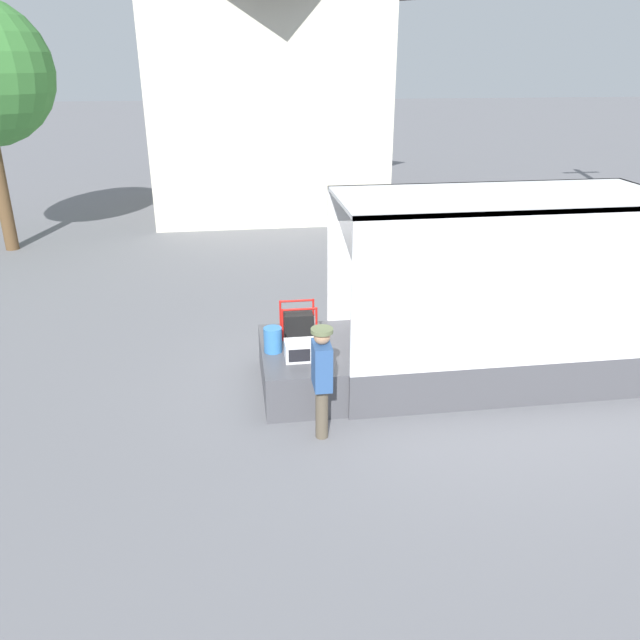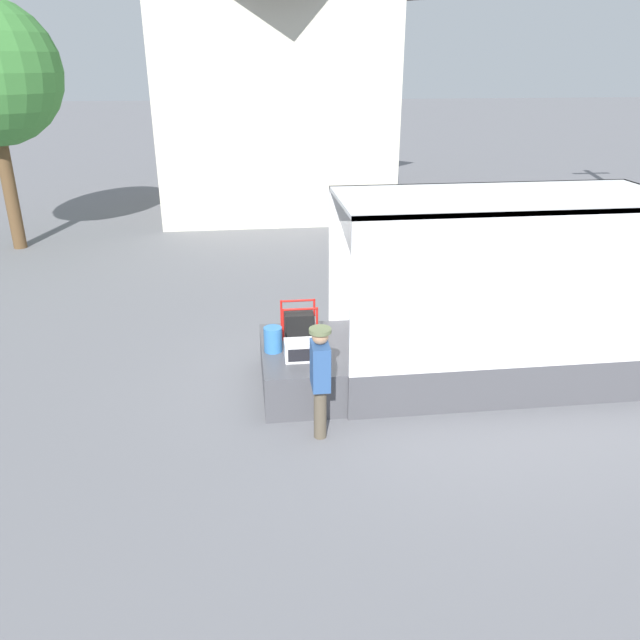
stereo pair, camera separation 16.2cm
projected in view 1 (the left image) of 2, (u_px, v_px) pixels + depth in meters
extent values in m
plane|color=slate|center=(337.00, 385.00, 10.29)|extent=(160.00, 160.00, 0.00)
cube|color=#4C4C51|center=(487.00, 356.00, 10.49)|extent=(5.12, 2.20, 0.71)
cube|color=white|center=(472.00, 250.00, 10.88)|extent=(5.12, 0.06, 2.36)
cube|color=white|center=(527.00, 292.00, 8.92)|extent=(5.12, 0.06, 2.36)
cube|color=white|center=(505.00, 197.00, 9.45)|extent=(5.12, 2.20, 0.06)
cylinder|color=orange|center=(502.00, 329.00, 10.17)|extent=(0.29, 0.29, 0.37)
cube|color=#2D7F33|center=(512.00, 342.00, 9.87)|extent=(0.44, 0.32, 0.24)
cube|color=#4C4C51|center=(300.00, 368.00, 10.08)|extent=(1.22, 2.09, 0.71)
cube|color=white|center=(301.00, 350.00, 9.52)|extent=(0.51, 0.35, 0.29)
cube|color=black|center=(299.00, 356.00, 9.35)|extent=(0.33, 0.01, 0.20)
cube|color=black|center=(298.00, 324.00, 10.34)|extent=(0.47, 0.34, 0.40)
cylinder|color=slate|center=(310.00, 322.00, 10.36)|extent=(0.18, 0.19, 0.19)
cylinder|color=red|center=(282.00, 325.00, 10.10)|extent=(0.04, 0.04, 0.55)
cylinder|color=red|center=(316.00, 323.00, 10.17)|extent=(0.04, 0.04, 0.55)
cylinder|color=red|center=(281.00, 316.00, 10.45)|extent=(0.04, 0.04, 0.55)
cylinder|color=red|center=(313.00, 314.00, 10.52)|extent=(0.04, 0.04, 0.55)
cylinder|color=red|center=(299.00, 309.00, 10.03)|extent=(0.56, 0.04, 0.04)
cylinder|color=red|center=(297.00, 301.00, 10.39)|extent=(0.56, 0.04, 0.04)
cylinder|color=#3370B2|center=(273.00, 340.00, 9.75)|extent=(0.29, 0.29, 0.40)
cylinder|color=brown|center=(322.00, 412.00, 8.73)|extent=(0.18, 0.18, 0.81)
cube|color=#2D5189|center=(322.00, 365.00, 8.45)|extent=(0.24, 0.44, 0.64)
sphere|color=tan|center=(322.00, 336.00, 8.28)|extent=(0.22, 0.22, 0.22)
cylinder|color=#606B47|center=(322.00, 330.00, 8.25)|extent=(0.30, 0.30, 0.06)
cube|color=beige|center=(265.00, 106.00, 22.09)|extent=(7.42, 7.84, 6.88)
cylinder|color=brown|center=(3.00, 196.00, 17.10)|extent=(0.36, 0.36, 3.00)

